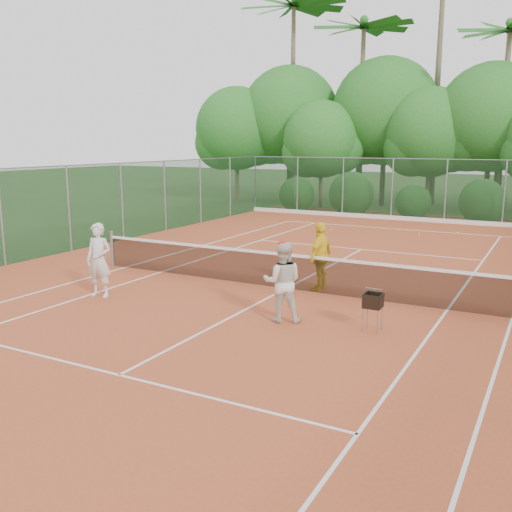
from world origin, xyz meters
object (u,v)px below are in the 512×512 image
at_px(player_yellow, 320,256).
at_px(ball_hopper, 373,301).
at_px(player_center_grp, 283,282).
at_px(player_white, 99,260).

distance_m(player_yellow, ball_hopper, 3.42).
bearing_deg(ball_hopper, player_center_grp, 172.87).
bearing_deg(ball_hopper, player_yellow, 115.22).
relative_size(player_white, player_center_grp, 1.05).
xyz_separation_m(player_white, ball_hopper, (6.79, 0.61, -0.30)).
bearing_deg(ball_hopper, player_white, 170.17).
height_order(player_white, player_yellow, player_white).
height_order(player_center_grp, player_yellow, player_yellow).
bearing_deg(player_center_grp, ball_hopper, 7.86).
bearing_deg(player_yellow, ball_hopper, 44.14).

